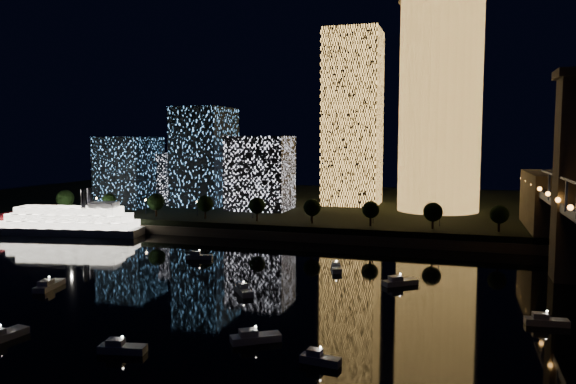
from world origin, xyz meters
name	(u,v)px	position (x,y,z in m)	size (l,w,h in m)	color
ground	(248,319)	(0.00, 0.00, 0.00)	(520.00, 520.00, 0.00)	black
far_bank	(372,207)	(0.00, 160.00, 2.50)	(420.00, 160.00, 5.00)	black
seawall	(337,238)	(0.00, 82.00, 1.50)	(420.00, 6.00, 3.00)	#6B5E4C
tower_cylindrical	(440,104)	(29.86, 136.20, 47.45)	(34.00, 34.00, 84.65)	#FFB551
tower_rectangular	(353,118)	(-7.20, 148.41, 42.78)	(23.75, 23.75, 75.57)	#FFB551
midrise_blocks	(192,167)	(-72.34, 122.77, 21.73)	(80.00, 39.83, 42.37)	white
riverboat	(63,222)	(-96.87, 69.97, 4.35)	(57.34, 20.20, 16.95)	silver
motorboats	(202,302)	(-11.97, 5.47, 0.81)	(125.00, 74.99, 2.78)	silver
esplanade_trees	(248,205)	(-33.54, 88.00, 10.47)	(166.36, 6.91, 8.96)	black
street_lamps	(252,207)	(-34.00, 94.00, 9.02)	(132.70, 0.70, 5.65)	black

